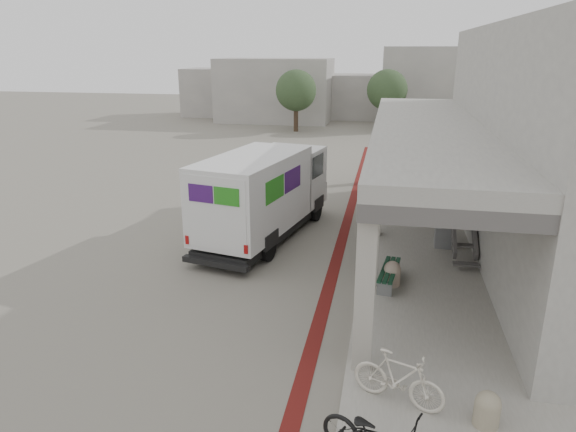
% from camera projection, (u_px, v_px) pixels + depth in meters
% --- Properties ---
extents(ground, '(120.00, 120.00, 0.00)m').
position_uv_depth(ground, '(292.00, 288.00, 14.10)').
color(ground, slate).
rests_on(ground, ground).
extents(bike_lane_stripe, '(0.35, 40.00, 0.01)m').
position_uv_depth(bike_lane_stripe, '(336.00, 262.00, 15.78)').
color(bike_lane_stripe, '#5A1412').
rests_on(bike_lane_stripe, ground).
extents(sidewalk, '(4.40, 28.00, 0.12)m').
position_uv_depth(sidewalk, '(443.00, 299.00, 13.34)').
color(sidewalk, gray).
rests_on(sidewalk, ground).
extents(transit_building, '(7.60, 17.00, 7.00)m').
position_uv_depth(transit_building, '(534.00, 145.00, 15.99)').
color(transit_building, gray).
rests_on(transit_building, ground).
extents(distant_backdrop, '(28.00, 10.00, 6.50)m').
position_uv_depth(distant_backdrop, '(334.00, 90.00, 47.27)').
color(distant_backdrop, gray).
rests_on(distant_backdrop, ground).
extents(tree_left, '(3.20, 3.20, 4.80)m').
position_uv_depth(tree_left, '(296.00, 91.00, 40.16)').
color(tree_left, '#38281C').
rests_on(tree_left, ground).
extents(tree_mid, '(3.20, 3.20, 4.80)m').
position_uv_depth(tree_mid, '(387.00, 90.00, 40.74)').
color(tree_mid, '#38281C').
rests_on(tree_mid, ground).
extents(tree_right, '(3.20, 3.20, 4.80)m').
position_uv_depth(tree_right, '(496.00, 93.00, 38.33)').
color(tree_right, '#38281C').
rests_on(tree_right, ground).
extents(fedex_truck, '(3.52, 7.36, 3.02)m').
position_uv_depth(fedex_truck, '(265.00, 192.00, 17.46)').
color(fedex_truck, black).
rests_on(fedex_truck, ground).
extents(bench, '(0.63, 1.87, 0.43)m').
position_uv_depth(bench, '(389.00, 273.00, 14.00)').
color(bench, slate).
rests_on(bench, sidewalk).
extents(bollard_near, '(0.43, 0.43, 0.65)m').
position_uv_depth(bollard_near, '(487.00, 409.00, 8.68)').
color(bollard_near, gray).
rests_on(bollard_near, sidewalk).
extents(bollard_far, '(0.46, 0.46, 0.69)m').
position_uv_depth(bollard_far, '(392.00, 273.00, 13.91)').
color(bollard_far, tan).
rests_on(bollard_far, sidewalk).
extents(utility_cabinet, '(0.53, 0.70, 1.14)m').
position_uv_depth(utility_cabinet, '(444.00, 229.00, 16.64)').
color(utility_cabinet, gray).
rests_on(utility_cabinet, sidewalk).
extents(bicycle_cream, '(1.77, 1.05, 1.03)m').
position_uv_depth(bicycle_cream, '(399.00, 378.00, 9.17)').
color(bicycle_cream, beige).
rests_on(bicycle_cream, sidewalk).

